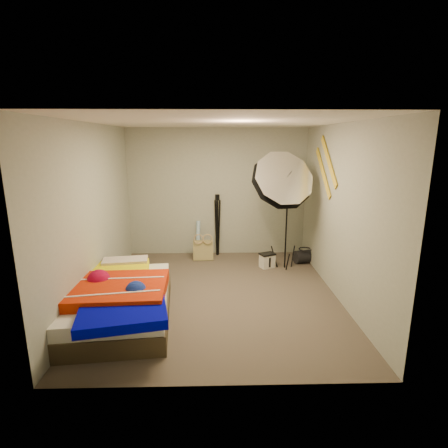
{
  "coord_description": "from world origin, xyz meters",
  "views": [
    {
      "loc": [
        -0.04,
        -4.86,
        2.27
      ],
      "look_at": [
        0.1,
        0.6,
        0.95
      ],
      "focal_mm": 28.0,
      "sensor_mm": 36.0,
      "label": 1
    }
  ],
  "objects_px": {
    "camera_tripod": "(217,221)",
    "photo_umbrella": "(281,182)",
    "bed": "(118,299)",
    "camera_case": "(267,261)",
    "wrapping_roll": "(198,238)",
    "duffel_bag": "(305,256)",
    "tote_bag": "(203,250)"
  },
  "relations": [
    {
      "from": "wrapping_roll",
      "to": "photo_umbrella",
      "type": "distance_m",
      "value": 2.13
    },
    {
      "from": "wrapping_roll",
      "to": "camera_case",
      "type": "relative_size",
      "value": 2.82
    },
    {
      "from": "camera_case",
      "to": "photo_umbrella",
      "type": "height_order",
      "value": "photo_umbrella"
    },
    {
      "from": "tote_bag",
      "to": "duffel_bag",
      "type": "height_order",
      "value": "tote_bag"
    },
    {
      "from": "wrapping_roll",
      "to": "duffel_bag",
      "type": "height_order",
      "value": "wrapping_roll"
    },
    {
      "from": "bed",
      "to": "camera_case",
      "type": "bearing_deg",
      "value": 39.81
    },
    {
      "from": "bed",
      "to": "photo_umbrella",
      "type": "bearing_deg",
      "value": 34.96
    },
    {
      "from": "photo_umbrella",
      "to": "camera_case",
      "type": "bearing_deg",
      "value": 133.16
    },
    {
      "from": "camera_case",
      "to": "photo_umbrella",
      "type": "distance_m",
      "value": 1.48
    },
    {
      "from": "tote_bag",
      "to": "bed",
      "type": "bearing_deg",
      "value": -116.27
    },
    {
      "from": "tote_bag",
      "to": "duffel_bag",
      "type": "xyz_separation_m",
      "value": [
        1.93,
        -0.22,
        -0.07
      ]
    },
    {
      "from": "wrapping_roll",
      "to": "camera_tripod",
      "type": "relative_size",
      "value": 0.56
    },
    {
      "from": "bed",
      "to": "camera_tripod",
      "type": "height_order",
      "value": "camera_tripod"
    },
    {
      "from": "camera_case",
      "to": "photo_umbrella",
      "type": "bearing_deg",
      "value": -70.03
    },
    {
      "from": "tote_bag",
      "to": "camera_case",
      "type": "height_order",
      "value": "tote_bag"
    },
    {
      "from": "camera_case",
      "to": "wrapping_roll",
      "type": "bearing_deg",
      "value": 126.21
    },
    {
      "from": "camera_case",
      "to": "bed",
      "type": "xyz_separation_m",
      "value": [
        -2.2,
        -1.83,
        0.15
      ]
    },
    {
      "from": "camera_case",
      "to": "duffel_bag",
      "type": "distance_m",
      "value": 0.79
    },
    {
      "from": "duffel_bag",
      "to": "wrapping_roll",
      "type": "bearing_deg",
      "value": 150.95
    },
    {
      "from": "wrapping_roll",
      "to": "camera_case",
      "type": "xyz_separation_m",
      "value": [
        1.29,
        -0.76,
        -0.22
      ]
    },
    {
      "from": "tote_bag",
      "to": "bed",
      "type": "distance_m",
      "value": 2.51
    },
    {
      "from": "photo_umbrella",
      "to": "bed",
      "type": "bearing_deg",
      "value": -145.04
    },
    {
      "from": "tote_bag",
      "to": "photo_umbrella",
      "type": "distance_m",
      "value": 2.04
    },
    {
      "from": "tote_bag",
      "to": "photo_umbrella",
      "type": "xyz_separation_m",
      "value": [
        1.35,
        -0.63,
        1.39
      ]
    },
    {
      "from": "wrapping_roll",
      "to": "duffel_bag",
      "type": "xyz_separation_m",
      "value": [
        2.04,
        -0.53,
        -0.22
      ]
    },
    {
      "from": "camera_tripod",
      "to": "photo_umbrella",
      "type": "bearing_deg",
      "value": -40.8
    },
    {
      "from": "duffel_bag",
      "to": "camera_tripod",
      "type": "relative_size",
      "value": 0.32
    },
    {
      "from": "tote_bag",
      "to": "photo_umbrella",
      "type": "relative_size",
      "value": 0.17
    },
    {
      "from": "tote_bag",
      "to": "bed",
      "type": "relative_size",
      "value": 0.18
    },
    {
      "from": "tote_bag",
      "to": "camera_case",
      "type": "relative_size",
      "value": 1.56
    },
    {
      "from": "wrapping_roll",
      "to": "bed",
      "type": "xyz_separation_m",
      "value": [
        -0.91,
        -2.6,
        -0.07
      ]
    },
    {
      "from": "tote_bag",
      "to": "wrapping_roll",
      "type": "bearing_deg",
      "value": 107.39
    }
  ]
}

